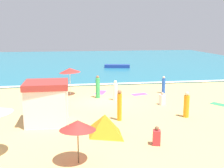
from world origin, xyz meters
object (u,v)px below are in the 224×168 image
object	(u,v)px
beachgoer_7	(157,137)
beachgoer_1	(115,91)
lifeguard_cabana	(47,102)
beachgoer_3	(119,105)
beach_umbrella_2	(70,70)
beachgoer_6	(98,87)
beachgoer_0	(186,105)
beach_tent	(105,124)
beachgoer_8	(162,99)
beach_umbrella_6	(78,125)
beachgoer_2	(164,85)
small_boat_0	(117,66)

from	to	relation	value
beachgoer_7	beachgoer_1	bearing A→B (deg)	93.76
lifeguard_cabana	beachgoer_3	bearing A→B (deg)	-1.69
lifeguard_cabana	beachgoer_7	world-z (taller)	lifeguard_cabana
lifeguard_cabana	beach_umbrella_2	bearing A→B (deg)	78.99
beachgoer_6	beachgoer_7	distance (m)	9.88
beachgoer_0	beachgoer_1	bearing A→B (deg)	127.62
lifeguard_cabana	beach_tent	distance (m)	3.94
beach_umbrella_2	beachgoer_8	xyz separation A→B (m)	(6.74, -4.09, -1.73)
lifeguard_cabana	beach_umbrella_6	distance (m)	5.52
lifeguard_cabana	beach_umbrella_2	distance (m)	7.17
beachgoer_3	beachgoer_8	distance (m)	4.87
beachgoer_3	beachgoer_7	bearing A→B (deg)	-73.73
beachgoer_2	beachgoer_6	distance (m)	5.93
beach_umbrella_6	beachgoer_3	distance (m)	5.82
beach_umbrella_2	beach_tent	size ratio (longest dim) A/B	0.94
beachgoer_0	beachgoer_1	size ratio (longest dim) A/B	1.05
beach_umbrella_6	beachgoer_2	bearing A→B (deg)	56.45
beach_umbrella_6	beachgoer_1	world-z (taller)	beach_umbrella_6
lifeguard_cabana	beachgoer_2	xyz separation A→B (m)	(9.45, 6.50, -0.57)
beach_umbrella_2	beachgoer_1	world-z (taller)	beach_umbrella_2
beachgoer_6	small_boat_0	xyz separation A→B (m)	(4.49, 16.82, -0.55)
beach_umbrella_6	beachgoer_0	world-z (taller)	beach_umbrella_6
lifeguard_cabana	beach_tent	world-z (taller)	lifeguard_cabana
beach_umbrella_6	beachgoer_6	world-z (taller)	beach_umbrella_6
beach_umbrella_2	small_boat_0	world-z (taller)	beach_umbrella_2
beachgoer_3	beachgoer_6	xyz separation A→B (m)	(-0.75, 5.83, -0.07)
beachgoer_1	beachgoer_6	bearing A→B (deg)	143.57
beach_umbrella_6	beach_tent	distance (m)	3.54
lifeguard_cabana	small_boat_0	world-z (taller)	lifeguard_cabana
beach_umbrella_2	beach_umbrella_6	world-z (taller)	beach_umbrella_2
beach_umbrella_6	beachgoer_3	size ratio (longest dim) A/B	1.00
lifeguard_cabana	beachgoer_3	distance (m)	4.34
beachgoer_1	beachgoer_8	world-z (taller)	beachgoer_1
beachgoer_7	beachgoer_8	bearing A→B (deg)	68.97
beachgoer_1	beachgoer_6	xyz separation A→B (m)	(-1.30, 0.96, 0.13)
beachgoer_1	beachgoer_3	distance (m)	4.90
beachgoer_8	small_boat_0	size ratio (longest dim) A/B	0.26
beachgoer_3	beachgoer_8	xyz separation A→B (m)	(3.77, 3.03, -0.53)
beach_umbrella_6	beachgoer_6	xyz separation A→B (m)	(1.92, 10.95, -0.78)
beachgoer_6	beach_umbrella_6	bearing A→B (deg)	-99.95
beach_umbrella_2	beachgoer_1	size ratio (longest dim) A/B	1.50
small_boat_0	beach_umbrella_6	bearing A→B (deg)	-103.00
beach_umbrella_6	small_boat_0	size ratio (longest dim) A/B	0.51
lifeguard_cabana	beach_umbrella_6	world-z (taller)	lifeguard_cabana
beach_umbrella_2	beach_umbrella_6	bearing A→B (deg)	-88.62
lifeguard_cabana	beachgoer_8	size ratio (longest dim) A/B	2.65
lifeguard_cabana	beachgoer_3	size ratio (longest dim) A/B	1.31
beachgoer_3	beachgoer_6	world-z (taller)	beachgoer_3
beach_umbrella_2	lifeguard_cabana	bearing A→B (deg)	-101.01
beachgoer_1	small_boat_0	world-z (taller)	beachgoer_1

